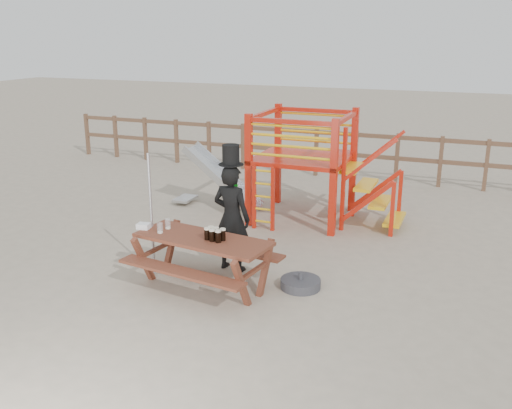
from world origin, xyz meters
The scene contains 10 objects.
ground centered at (0.00, 0.00, 0.00)m, with size 60.00×60.00×0.00m, color tan.
back_fence centered at (0.00, 7.00, 0.74)m, with size 15.09×0.09×1.20m.
playground_fort centered at (0.12, 3.58, 1.07)m, with size 4.71×1.84×2.10m.
picnic_table centered at (-0.15, 0.01, 0.48)m, with size 2.12×1.61×0.75m.
man_with_hat centered at (-0.04, 0.76, 0.87)m, with size 0.64×0.45×1.94m.
metal_pole centered at (-1.06, 0.17, 0.93)m, with size 0.04×0.04×1.85m, color #B2B2B7.
parasol_base centered at (1.15, 0.50, 0.07)m, with size 0.58×0.58×0.24m.
paper_bag centered at (-1.12, 0.03, 0.79)m, with size 0.18×0.14×0.08m, color white.
stout_pints centered at (0.05, -0.01, 0.84)m, with size 0.29×0.20×0.17m.
empty_glasses centered at (-0.79, 0.06, 0.82)m, with size 0.09×0.28×0.15m.
Camera 1 is at (3.31, -6.65, 3.52)m, focal length 40.00 mm.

